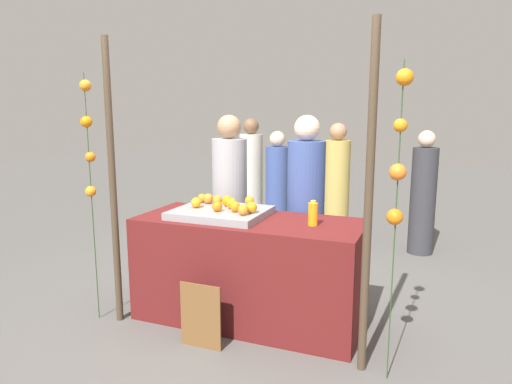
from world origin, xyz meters
name	(u,v)px	position (x,y,z in m)	size (l,w,h in m)	color
ground_plane	(249,318)	(0.00, 0.00, 0.00)	(24.00, 24.00, 0.00)	#565451
stall_counter	(249,270)	(0.00, 0.00, 0.43)	(1.85, 0.77, 0.87)	#5B1919
orange_tray	(221,213)	(-0.26, 0.01, 0.90)	(0.76, 0.63, 0.06)	gray
orange_0	(196,203)	(-0.48, -0.02, 0.97)	(0.09, 0.09, 0.09)	orange
orange_1	(235,207)	(-0.11, -0.04, 0.97)	(0.09, 0.09, 0.09)	orange
orange_2	(252,207)	(0.03, -0.03, 0.97)	(0.09, 0.09, 0.09)	orange
orange_3	(217,200)	(-0.37, 0.17, 0.97)	(0.08, 0.08, 0.08)	orange
orange_4	(202,198)	(-0.54, 0.20, 0.97)	(0.08, 0.08, 0.08)	orange
orange_5	(217,206)	(-0.25, -0.08, 0.97)	(0.08, 0.08, 0.08)	orange
orange_6	(232,203)	(-0.19, 0.06, 0.97)	(0.09, 0.09, 0.09)	orange
orange_7	(208,199)	(-0.47, 0.18, 0.97)	(0.09, 0.09, 0.09)	orange
orange_8	(243,210)	(0.00, -0.12, 0.97)	(0.09, 0.09, 0.09)	orange
orange_9	(250,200)	(-0.10, 0.26, 0.97)	(0.08, 0.08, 0.08)	orange
orange_10	(227,201)	(-0.26, 0.14, 0.97)	(0.09, 0.09, 0.09)	orange
juice_bottle	(313,214)	(0.54, -0.01, 0.96)	(0.08, 0.08, 0.20)	orange
chalkboard_sign	(201,317)	(-0.15, -0.57, 0.24)	(0.33, 0.03, 0.51)	brown
vendor_left	(230,208)	(-0.48, 0.66, 0.79)	(0.34, 0.34, 1.70)	#99999E
vendor_right	(305,215)	(0.30, 0.61, 0.79)	(0.34, 0.34, 1.70)	#384C8C
crowd_person_0	(336,191)	(0.24, 2.26, 0.74)	(0.32, 0.32, 1.59)	tan
crowd_person_1	(251,180)	(-1.04, 2.57, 0.76)	(0.33, 0.33, 1.63)	beige
crowd_person_2	(277,192)	(-0.53, 2.22, 0.69)	(0.30, 0.30, 1.48)	#384C8C
crowd_person_3	(423,197)	(1.26, 2.46, 0.70)	(0.30, 0.30, 1.51)	#333338
canopy_post_left	(113,185)	(-1.01, -0.43, 1.15)	(0.06, 0.06, 2.30)	#473828
canopy_post_right	(368,204)	(1.01, -0.43, 1.15)	(0.06, 0.06, 2.30)	#473828
garland_strand_left	(88,139)	(-1.19, -0.46, 1.51)	(0.10, 0.10, 2.03)	#2D4C23
garland_strand_right	(399,155)	(1.18, -0.48, 1.48)	(0.12, 0.11, 2.03)	#2D4C23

